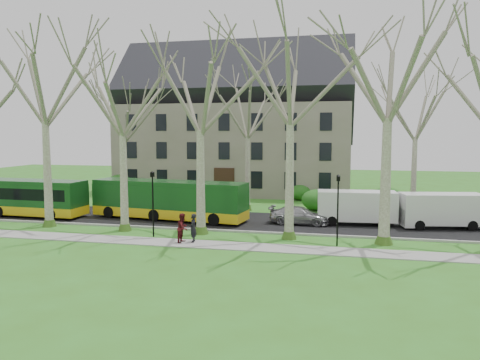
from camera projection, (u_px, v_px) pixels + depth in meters
name	position (u px, v px, depth m)	size (l,w,h in m)	color
ground	(244.00, 238.00, 30.86)	(120.00, 120.00, 0.00)	#387421
sidewalk	(236.00, 246.00, 28.42)	(70.00, 2.00, 0.06)	gray
road	(259.00, 222.00, 36.20)	(80.00, 8.00, 0.06)	black
curb	(249.00, 232.00, 32.31)	(80.00, 0.25, 0.14)	#A5A39E
building	(237.00, 123.00, 54.65)	(26.50, 12.20, 16.00)	slate
tree_row_verge	(246.00, 131.00, 30.44)	(49.00, 7.00, 14.00)	gray
tree_row_far	(256.00, 143.00, 41.22)	(33.00, 7.00, 12.00)	gray
lamp_row	(241.00, 201.00, 29.63)	(36.22, 0.22, 4.30)	black
hedges	(227.00, 194.00, 45.36)	(30.60, 8.60, 2.00)	#195317
bus_lead	(15.00, 197.00, 38.86)	(12.28, 2.56, 3.07)	#144619
bus_follow	(169.00, 199.00, 36.98)	(12.61, 2.63, 3.15)	#144619
sedan	(299.00, 215.00, 35.13)	(1.83, 4.50, 1.30)	#A2A2A6
van_a	(356.00, 208.00, 34.98)	(5.72, 2.08, 2.50)	silver
van_b	(441.00, 211.00, 33.61)	(5.70, 2.07, 2.49)	silver
pedestrian_a	(193.00, 228.00, 29.28)	(0.65, 0.43, 1.79)	black
pedestrian_b	(183.00, 228.00, 29.23)	(0.89, 0.70, 1.84)	#4E1216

